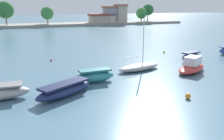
{
  "coord_description": "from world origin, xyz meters",
  "views": [
    {
      "loc": [
        3.73,
        -7.58,
        7.14
      ],
      "look_at": [
        12.96,
        15.61,
        0.47
      ],
      "focal_mm": 38.82,
      "sensor_mm": 36.0,
      "label": 1
    }
  ],
  "objects_px": {
    "moored_boat_7": "(191,57)",
    "moored_boat_6": "(192,67)",
    "moored_boat_5": "(139,67)",
    "mooring_buoy_1": "(51,60)",
    "moored_boat_4": "(95,76)",
    "mooring_buoy_0": "(188,96)",
    "moored_boat_3": "(65,90)",
    "mooring_buoy_3": "(164,52)"
  },
  "relations": [
    {
      "from": "moored_boat_3",
      "to": "moored_boat_4",
      "type": "xyz_separation_m",
      "value": [
        3.42,
        2.62,
        0.08
      ]
    },
    {
      "from": "moored_boat_6",
      "to": "mooring_buoy_3",
      "type": "distance_m",
      "value": 11.0
    },
    {
      "from": "moored_boat_4",
      "to": "mooring_buoy_0",
      "type": "distance_m",
      "value": 8.79
    },
    {
      "from": "moored_boat_4",
      "to": "moored_boat_7",
      "type": "distance_m",
      "value": 15.12
    },
    {
      "from": "moored_boat_6",
      "to": "mooring_buoy_3",
      "type": "xyz_separation_m",
      "value": [
        3.32,
        10.48,
        -0.42
      ]
    },
    {
      "from": "moored_boat_7",
      "to": "mooring_buoy_3",
      "type": "height_order",
      "value": "moored_boat_7"
    },
    {
      "from": "moored_boat_3",
      "to": "mooring_buoy_3",
      "type": "bearing_deg",
      "value": 6.12
    },
    {
      "from": "mooring_buoy_1",
      "to": "mooring_buoy_3",
      "type": "bearing_deg",
      "value": -2.42
    },
    {
      "from": "moored_boat_3",
      "to": "mooring_buoy_3",
      "type": "xyz_separation_m",
      "value": [
        17.89,
        12.72,
        -0.35
      ]
    },
    {
      "from": "mooring_buoy_0",
      "to": "moored_boat_4",
      "type": "bearing_deg",
      "value": 128.96
    },
    {
      "from": "moored_boat_5",
      "to": "mooring_buoy_3",
      "type": "distance_m",
      "value": 11.5
    },
    {
      "from": "moored_boat_3",
      "to": "moored_boat_5",
      "type": "relative_size",
      "value": 0.92
    },
    {
      "from": "moored_boat_4",
      "to": "moored_boat_6",
      "type": "relative_size",
      "value": 0.69
    },
    {
      "from": "moored_boat_4",
      "to": "mooring_buoy_1",
      "type": "distance_m",
      "value": 11.14
    },
    {
      "from": "moored_boat_6",
      "to": "mooring_buoy_3",
      "type": "bearing_deg",
      "value": 42.65
    },
    {
      "from": "moored_boat_5",
      "to": "moored_boat_6",
      "type": "height_order",
      "value": "moored_boat_5"
    },
    {
      "from": "moored_boat_4",
      "to": "moored_boat_6",
      "type": "bearing_deg",
      "value": -2.83
    },
    {
      "from": "moored_boat_4",
      "to": "moored_boat_5",
      "type": "distance_m",
      "value": 6.43
    },
    {
      "from": "moored_boat_7",
      "to": "moored_boat_5",
      "type": "bearing_deg",
      "value": 176.78
    },
    {
      "from": "moored_boat_6",
      "to": "mooring_buoy_0",
      "type": "xyz_separation_m",
      "value": [
        -5.62,
        -6.44,
        -0.37
      ]
    },
    {
      "from": "moored_boat_3",
      "to": "mooring_buoy_1",
      "type": "height_order",
      "value": "moored_boat_3"
    },
    {
      "from": "moored_boat_5",
      "to": "mooring_buoy_1",
      "type": "bearing_deg",
      "value": 124.28
    },
    {
      "from": "mooring_buoy_0",
      "to": "mooring_buoy_3",
      "type": "distance_m",
      "value": 19.14
    },
    {
      "from": "moored_boat_6",
      "to": "mooring_buoy_0",
      "type": "height_order",
      "value": "moored_boat_6"
    },
    {
      "from": "moored_boat_4",
      "to": "mooring_buoy_1",
      "type": "bearing_deg",
      "value": 102.76
    },
    {
      "from": "moored_boat_5",
      "to": "mooring_buoy_3",
      "type": "relative_size",
      "value": 17.04
    },
    {
      "from": "moored_boat_4",
      "to": "mooring_buoy_3",
      "type": "xyz_separation_m",
      "value": [
        14.46,
        10.1,
        -0.43
      ]
    },
    {
      "from": "moored_boat_3",
      "to": "moored_boat_4",
      "type": "distance_m",
      "value": 4.31
    },
    {
      "from": "mooring_buoy_0",
      "to": "moored_boat_6",
      "type": "bearing_deg",
      "value": 48.87
    },
    {
      "from": "moored_boat_6",
      "to": "moored_boat_4",
      "type": "bearing_deg",
      "value": 148.25
    },
    {
      "from": "mooring_buoy_0",
      "to": "mooring_buoy_3",
      "type": "xyz_separation_m",
      "value": [
        8.94,
        16.92,
        -0.04
      ]
    },
    {
      "from": "moored_boat_7",
      "to": "mooring_buoy_0",
      "type": "distance_m",
      "value": 14.12
    },
    {
      "from": "moored_boat_7",
      "to": "moored_boat_6",
      "type": "bearing_deg",
      "value": -142.45
    },
    {
      "from": "moored_boat_6",
      "to": "mooring_buoy_0",
      "type": "relative_size",
      "value": 12.5
    },
    {
      "from": "moored_boat_6",
      "to": "moored_boat_5",
      "type": "bearing_deg",
      "value": 122.58
    },
    {
      "from": "mooring_buoy_1",
      "to": "mooring_buoy_3",
      "type": "height_order",
      "value": "mooring_buoy_3"
    },
    {
      "from": "moored_boat_5",
      "to": "moored_boat_3",
      "type": "bearing_deg",
      "value": -163.42
    },
    {
      "from": "moored_boat_5",
      "to": "mooring_buoy_1",
      "type": "height_order",
      "value": "moored_boat_5"
    },
    {
      "from": "moored_boat_5",
      "to": "mooring_buoy_0",
      "type": "distance_m",
      "value": 9.15
    },
    {
      "from": "moored_boat_7",
      "to": "mooring_buoy_0",
      "type": "bearing_deg",
      "value": -144.24
    },
    {
      "from": "moored_boat_6",
      "to": "mooring_buoy_0",
      "type": "distance_m",
      "value": 8.56
    },
    {
      "from": "moored_boat_3",
      "to": "mooring_buoy_3",
      "type": "relative_size",
      "value": 15.71
    }
  ]
}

